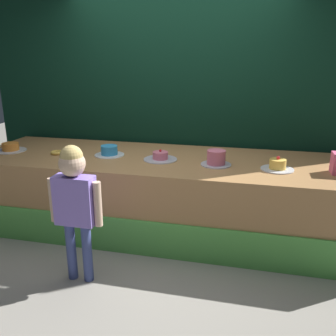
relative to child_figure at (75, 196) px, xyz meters
The scene contains 10 objects.
ground_plane 0.99m from the child_figure, 48.79° to the left, with size 12.00×12.00×0.00m, color gray.
stage_platform 1.23m from the child_figure, 68.71° to the left, with size 4.03×1.25×0.79m.
curtain_backdrop 2.02m from the child_figure, 76.75° to the left, with size 4.72×0.08×3.05m, color black.
child_figure is the anchor object (origin of this frame).
donut 1.22m from the child_figure, 125.96° to the left, with size 0.13×0.13×0.04m, color #F2BF4C.
cake_far_left 1.63m from the child_figure, 142.29° to the left, with size 0.33×0.33×0.09m.
cake_left 1.08m from the child_figure, 97.61° to the left, with size 0.31×0.31×0.11m.
cake_center 1.12m from the child_figure, 67.38° to the left, with size 0.34×0.34×0.11m.
cake_right 1.40m from the child_figure, 44.27° to the left, with size 0.30×0.30×0.15m.
cake_far_right 1.84m from the child_figure, 31.25° to the left, with size 0.30×0.30×0.13m.
Camera 1 is at (0.90, -2.89, 1.79)m, focal length 38.68 mm.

